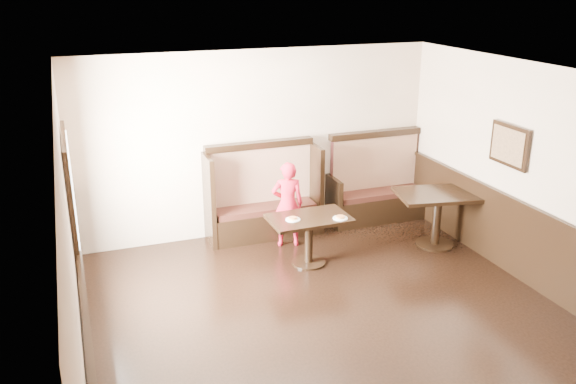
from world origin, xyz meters
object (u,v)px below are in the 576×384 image
booth_neighbor (376,191)px  table_neighbor (438,206)px  child (288,204)px  table_main (309,228)px  booth_main (263,202)px

booth_neighbor → table_neighbor: (0.31, -1.27, 0.14)m
booth_neighbor → child: (-1.73, -0.50, 0.16)m
table_main → table_neighbor: 1.99m
booth_main → booth_neighbor: same height
child → booth_main: bearing=-52.2°
table_neighbor → table_main: bearing=-171.0°
booth_main → booth_neighbor: bearing=-0.1°
booth_main → child: (0.22, -0.50, 0.12)m
table_neighbor → child: (-2.05, 0.77, 0.02)m
booth_neighbor → booth_main: bearing=179.9°
table_main → table_neighbor: table_neighbor is taller
booth_neighbor → child: bearing=-163.9°
booth_main → table_neighbor: 2.60m
booth_neighbor → table_main: (-1.67, -1.19, 0.05)m
booth_neighbor → table_neighbor: bearing=-76.1°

